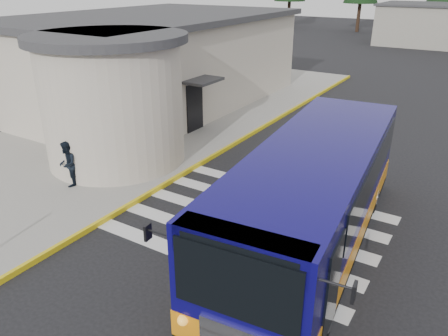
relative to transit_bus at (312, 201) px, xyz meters
The scene contains 8 objects.
ground 2.42m from the transit_bus, 146.44° to the left, with size 140.00×140.00×0.00m, color black.
sidewalk 11.88m from the transit_bus, 154.44° to the left, with size 10.00×34.00×0.15m, color gray.
curb_strip 7.75m from the transit_bus, 138.20° to the left, with size 0.12×34.00×0.16m, color yellow.
station_building 14.88m from the transit_bus, 147.36° to the left, with size 12.70×18.70×4.80m.
crosswalk 2.58m from the transit_bus, behind, with size 8.00×5.35×0.01m.
transit_bus is the anchor object (origin of this frame).
pedestrian_a 7.17m from the transit_bus, behind, with size 0.59×0.38×1.60m, color black.
pedestrian_b 8.43m from the transit_bus, behind, with size 0.78×0.61×1.60m, color black.
Camera 1 is at (5.03, -10.90, 6.80)m, focal length 35.00 mm.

